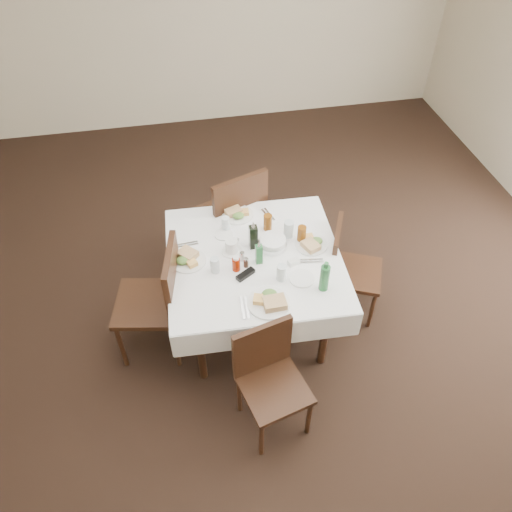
% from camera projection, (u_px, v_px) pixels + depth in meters
% --- Properties ---
extents(ground_plane, '(7.00, 7.00, 0.00)m').
position_uv_depth(ground_plane, '(262.00, 331.00, 4.08)').
color(ground_plane, black).
extents(room_shell, '(6.04, 7.04, 2.80)m').
position_uv_depth(room_shell, '(264.00, 152.00, 2.87)').
color(room_shell, beige).
rests_on(room_shell, ground).
extents(dining_table, '(1.31, 1.31, 0.76)m').
position_uv_depth(dining_table, '(254.00, 265.00, 3.67)').
color(dining_table, black).
rests_on(dining_table, ground).
extents(chair_north, '(0.63, 0.63, 1.04)m').
position_uv_depth(chair_north, '(234.00, 214.00, 4.22)').
color(chair_north, black).
rests_on(chair_north, ground).
extents(chair_south, '(0.50, 0.50, 0.86)m').
position_uv_depth(chair_south, '(269.00, 373.00, 3.24)').
color(chair_south, black).
rests_on(chair_south, ground).
extents(chair_east, '(0.53, 0.53, 0.85)m').
position_uv_depth(chair_east, '(346.00, 265.00, 3.94)').
color(chair_east, black).
rests_on(chair_east, ground).
extents(chair_west, '(0.55, 0.55, 0.99)m').
position_uv_depth(chair_west, '(160.00, 296.00, 3.60)').
color(chair_west, black).
rests_on(chair_west, ground).
extents(meal_north, '(0.25, 0.25, 0.05)m').
position_uv_depth(meal_north, '(237.00, 214.00, 3.93)').
color(meal_north, white).
rests_on(meal_north, dining_table).
extents(meal_south, '(0.29, 0.29, 0.06)m').
position_uv_depth(meal_south, '(270.00, 301.00, 3.28)').
color(meal_south, white).
rests_on(meal_south, dining_table).
extents(meal_east, '(0.24, 0.24, 0.05)m').
position_uv_depth(meal_east, '(312.00, 244.00, 3.68)').
color(meal_east, white).
rests_on(meal_east, dining_table).
extents(meal_west, '(0.25, 0.25, 0.06)m').
position_uv_depth(meal_west, '(187.00, 259.00, 3.57)').
color(meal_west, white).
rests_on(meal_west, dining_table).
extents(side_plate_a, '(0.14, 0.14, 0.01)m').
position_uv_depth(side_plate_a, '(224.00, 234.00, 3.78)').
color(side_plate_a, white).
rests_on(side_plate_a, dining_table).
extents(side_plate_b, '(0.18, 0.18, 0.01)m').
position_uv_depth(side_plate_b, '(302.00, 279.00, 3.45)').
color(side_plate_b, white).
rests_on(side_plate_b, dining_table).
extents(water_n, '(0.06, 0.06, 0.11)m').
position_uv_depth(water_n, '(226.00, 224.00, 3.79)').
color(water_n, silver).
rests_on(water_n, dining_table).
extents(water_s, '(0.07, 0.07, 0.13)m').
position_uv_depth(water_s, '(282.00, 273.00, 3.41)').
color(water_s, silver).
rests_on(water_s, dining_table).
extents(water_e, '(0.07, 0.07, 0.14)m').
position_uv_depth(water_e, '(289.00, 229.00, 3.72)').
color(water_e, silver).
rests_on(water_e, dining_table).
extents(water_w, '(0.06, 0.06, 0.12)m').
position_uv_depth(water_w, '(215.00, 265.00, 3.47)').
color(water_w, silver).
rests_on(water_w, dining_table).
extents(iced_tea_a, '(0.06, 0.06, 0.13)m').
position_uv_depth(iced_tea_a, '(268.00, 222.00, 3.78)').
color(iced_tea_a, brown).
rests_on(iced_tea_a, dining_table).
extents(iced_tea_b, '(0.06, 0.06, 0.14)m').
position_uv_depth(iced_tea_b, '(302.00, 234.00, 3.69)').
color(iced_tea_b, brown).
rests_on(iced_tea_b, dining_table).
extents(bread_basket, '(0.22, 0.22, 0.07)m').
position_uv_depth(bread_basket, '(273.00, 243.00, 3.67)').
color(bread_basket, silver).
rests_on(bread_basket, dining_table).
extents(oil_cruet_dark, '(0.06, 0.06, 0.24)m').
position_uv_depth(oil_cruet_dark, '(253.00, 236.00, 3.61)').
color(oil_cruet_dark, black).
rests_on(oil_cruet_dark, dining_table).
extents(oil_cruet_green, '(0.05, 0.05, 0.20)m').
position_uv_depth(oil_cruet_green, '(259.00, 253.00, 3.52)').
color(oil_cruet_green, '#226430').
rests_on(oil_cruet_green, dining_table).
extents(ketchup_bottle, '(0.06, 0.06, 0.12)m').
position_uv_depth(ketchup_bottle, '(236.00, 264.00, 3.48)').
color(ketchup_bottle, '#931A02').
rests_on(ketchup_bottle, dining_table).
extents(salt_shaker, '(0.03, 0.03, 0.08)m').
position_uv_depth(salt_shaker, '(242.00, 256.00, 3.56)').
color(salt_shaker, white).
rests_on(salt_shaker, dining_table).
extents(pepper_shaker, '(0.03, 0.03, 0.08)m').
position_uv_depth(pepper_shaker, '(246.00, 263.00, 3.52)').
color(pepper_shaker, '#41271B').
rests_on(pepper_shaker, dining_table).
extents(coffee_mug, '(0.15, 0.15, 0.11)m').
position_uv_depth(coffee_mug, '(232.00, 247.00, 3.62)').
color(coffee_mug, white).
rests_on(coffee_mug, dining_table).
extents(sunglasses, '(0.15, 0.12, 0.03)m').
position_uv_depth(sunglasses, '(246.00, 274.00, 3.47)').
color(sunglasses, black).
rests_on(sunglasses, dining_table).
extents(green_bottle, '(0.06, 0.06, 0.25)m').
position_uv_depth(green_bottle, '(325.00, 277.00, 3.32)').
color(green_bottle, '#226430').
rests_on(green_bottle, dining_table).
extents(sugar_caddy, '(0.09, 0.07, 0.04)m').
position_uv_depth(sugar_caddy, '(294.00, 262.00, 3.55)').
color(sugar_caddy, white).
rests_on(sugar_caddy, dining_table).
extents(cutlery_n, '(0.08, 0.17, 0.01)m').
position_uv_depth(cutlery_n, '(268.00, 215.00, 3.94)').
color(cutlery_n, silver).
rests_on(cutlery_n, dining_table).
extents(cutlery_s, '(0.06, 0.20, 0.01)m').
position_uv_depth(cutlery_s, '(245.00, 308.00, 3.27)').
color(cutlery_s, silver).
rests_on(cutlery_s, dining_table).
extents(cutlery_e, '(0.17, 0.07, 0.01)m').
position_uv_depth(cutlery_e, '(312.00, 261.00, 3.58)').
color(cutlery_e, silver).
rests_on(cutlery_e, dining_table).
extents(cutlery_w, '(0.16, 0.05, 0.01)m').
position_uv_depth(cutlery_w, '(188.00, 244.00, 3.70)').
color(cutlery_w, silver).
rests_on(cutlery_w, dining_table).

